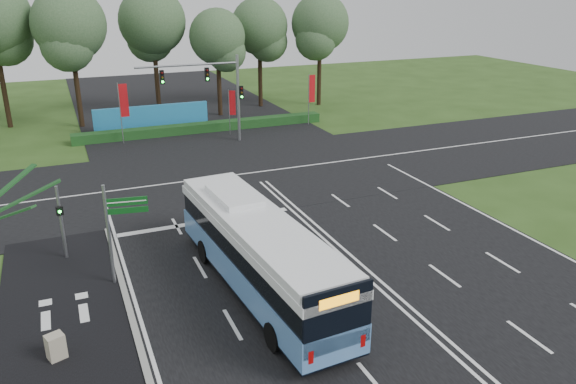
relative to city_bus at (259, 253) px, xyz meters
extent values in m
plane|color=#2A4617|center=(4.75, 2.98, -1.82)|extent=(120.00, 120.00, 0.00)
cube|color=black|center=(4.75, 2.98, -1.80)|extent=(20.00, 120.00, 0.04)
cube|color=black|center=(4.75, 14.98, -1.79)|extent=(120.00, 14.00, 0.05)
cube|color=black|center=(-7.75, -0.02, -1.79)|extent=(5.00, 18.00, 0.06)
cube|color=gray|center=(-5.35, -0.02, -1.76)|extent=(0.25, 18.00, 0.12)
cube|color=#5283BF|center=(0.00, 0.01, -0.70)|extent=(3.52, 12.72, 1.15)
cube|color=black|center=(0.00, 0.01, -1.22)|extent=(3.49, 12.66, 0.31)
cube|color=black|center=(0.00, 0.01, 0.35)|extent=(3.40, 12.52, 0.99)
cube|color=white|center=(0.00, 0.01, 0.98)|extent=(3.52, 12.72, 0.37)
cube|color=white|center=(0.00, 0.01, 1.35)|extent=(3.43, 12.22, 0.37)
cube|color=white|center=(-0.19, 2.62, 1.66)|extent=(1.90, 3.25, 0.26)
cube|color=black|center=(0.45, -6.19, 0.40)|extent=(2.54, 0.30, 2.30)
cube|color=orange|center=(0.45, -6.23, 1.14)|extent=(1.47, 0.17, 0.37)
cylinder|color=black|center=(-1.48, 3.47, -1.27)|extent=(0.37, 1.11, 1.09)
cylinder|color=black|center=(0.97, 3.65, -1.27)|extent=(0.37, 1.11, 1.09)
cylinder|color=black|center=(-0.94, -4.05, -1.27)|extent=(0.37, 1.11, 1.09)
cylinder|color=black|center=(1.51, -3.87, -1.27)|extent=(0.37, 1.11, 1.09)
cylinder|color=gray|center=(-7.46, 6.40, 0.01)|extent=(0.15, 0.15, 3.65)
cube|color=black|center=(-7.46, 6.22, 0.69)|extent=(0.33, 0.25, 0.42)
sphere|color=#19F233|center=(-7.46, 6.12, 0.69)|extent=(0.15, 0.15, 0.15)
cylinder|color=gray|center=(-5.63, 3.04, 0.47)|extent=(0.14, 0.14, 4.57)
cube|color=#0C4716|center=(-4.78, 2.90, 1.95)|extent=(1.70, 0.34, 0.34)
cube|color=#0C4716|center=(-4.78, 2.90, 1.55)|extent=(1.70, 0.34, 0.25)
cube|color=white|center=(-4.78, 2.87, 1.95)|extent=(1.58, 0.27, 0.05)
cube|color=#AA9F89|center=(-8.09, -1.63, -1.33)|extent=(0.72, 0.66, 0.98)
cylinder|color=gray|center=(-2.27, 26.26, 0.66)|extent=(0.08, 0.08, 4.94)
cube|color=#B30F14|center=(-1.91, 26.27, 1.70)|extent=(0.66, 0.05, 2.64)
cylinder|color=gray|center=(6.60, 25.64, 0.14)|extent=(0.06, 0.06, 3.91)
cube|color=#B30F14|center=(6.87, 25.53, 0.96)|extent=(0.50, 0.23, 2.08)
cylinder|color=gray|center=(14.37, 26.35, 0.50)|extent=(0.07, 0.07, 4.64)
cube|color=#B30F14|center=(14.71, 26.39, 1.48)|extent=(0.62, 0.12, 2.47)
cylinder|color=gray|center=(6.75, 23.48, 1.68)|extent=(0.24, 0.24, 7.00)
cylinder|color=gray|center=(2.75, 23.48, 4.58)|extent=(8.00, 0.16, 0.16)
cube|color=black|center=(4.25, 23.48, 3.78)|extent=(0.32, 0.28, 1.05)
cube|color=black|center=(0.75, 23.48, 3.78)|extent=(0.32, 0.28, 1.05)
cube|color=black|center=(7.00, 23.48, 2.18)|extent=(0.32, 0.28, 1.05)
cube|color=#173C15|center=(4.75, 27.48, -1.42)|extent=(22.00, 1.20, 0.80)
cube|color=teal|center=(0.75, 29.98, -0.72)|extent=(10.00, 0.30, 2.20)
cylinder|color=black|center=(-11.04, 35.95, 2.72)|extent=(0.44, 0.44, 9.07)
cylinder|color=black|center=(-5.00, 33.58, 2.44)|extent=(0.44, 0.44, 8.52)
sphere|color=#32502F|center=(-5.00, 33.58, 7.15)|extent=(6.28, 6.28, 6.28)
cylinder|color=black|center=(2.45, 35.87, 2.44)|extent=(0.44, 0.44, 8.51)
sphere|color=#32502F|center=(2.45, 35.87, 7.15)|extent=(6.27, 6.27, 6.27)
cylinder|color=black|center=(7.97, 33.31, 1.76)|extent=(0.44, 0.44, 7.16)
sphere|color=#32502F|center=(7.97, 33.31, 5.72)|extent=(5.28, 5.28, 5.28)
cylinder|color=black|center=(13.11, 35.77, 2.08)|extent=(0.44, 0.44, 7.79)
sphere|color=#32502F|center=(13.11, 35.77, 6.39)|extent=(5.74, 5.74, 5.74)
cylinder|color=black|center=(19.18, 34.20, 2.20)|extent=(0.44, 0.44, 8.03)
sphere|color=#32502F|center=(19.18, 34.20, 6.64)|extent=(5.92, 5.92, 5.92)
camera|label=1|loc=(-6.95, -19.77, 10.52)|focal=35.00mm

